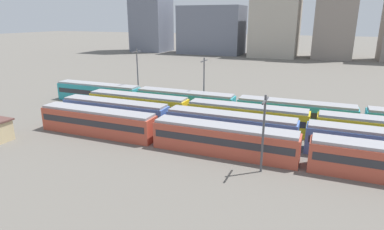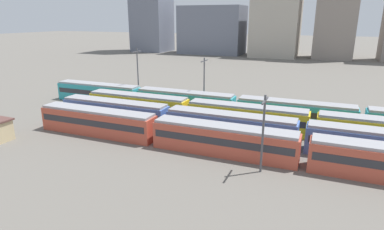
% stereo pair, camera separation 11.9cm
% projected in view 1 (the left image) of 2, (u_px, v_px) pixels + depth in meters
% --- Properties ---
extents(ground_plane, '(600.00, 600.00, 0.00)m').
position_uv_depth(ground_plane, '(120.00, 118.00, 54.64)').
color(ground_plane, '#666059').
extents(train_track_1, '(74.70, 3.06, 3.75)m').
position_uv_depth(train_track_1, '(302.00, 135.00, 41.14)').
color(train_track_1, '#4C70BC').
rests_on(train_track_1, ground_plane).
extents(train_track_3, '(93.60, 3.06, 3.75)m').
position_uv_depth(train_track_3, '(295.00, 113.00, 51.02)').
color(train_track_3, teal).
rests_on(train_track_3, ground_plane).
extents(catenary_pole_0, '(0.24, 3.20, 8.65)m').
position_uv_depth(catenary_pole_0, '(263.00, 130.00, 34.20)').
color(catenary_pole_0, '#4C4C51').
rests_on(catenary_pole_0, ground_plane).
extents(catenary_pole_1, '(0.24, 3.20, 10.63)m').
position_uv_depth(catenary_pole_1, '(138.00, 73.00, 63.49)').
color(catenary_pole_1, '#4C4C51').
rests_on(catenary_pole_1, ground_plane).
extents(catenary_pole_3, '(0.24, 3.20, 9.46)m').
position_uv_depth(catenary_pole_3, '(204.00, 81.00, 58.87)').
color(catenary_pole_3, '#4C4C51').
rests_on(catenary_pole_3, ground_plane).
extents(distant_building_1, '(29.31, 16.88, 21.69)m').
position_uv_depth(distant_building_1, '(212.00, 30.00, 151.76)').
color(distant_building_1, slate).
rests_on(distant_building_1, ground_plane).
extents(distant_building_2, '(19.38, 21.87, 28.14)m').
position_uv_depth(distant_building_2, '(276.00, 23.00, 140.24)').
color(distant_building_2, '#B2A899').
rests_on(distant_building_2, ground_plane).
extents(distant_building_3, '(15.29, 16.11, 43.26)m').
position_uv_depth(distant_building_3, '(337.00, 4.00, 129.56)').
color(distant_building_3, gray).
rests_on(distant_building_3, ground_plane).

